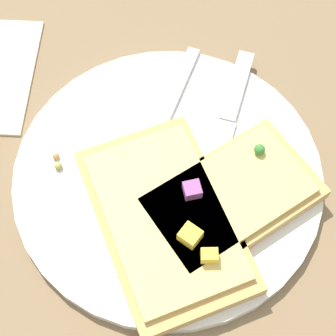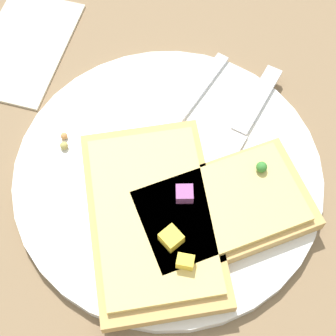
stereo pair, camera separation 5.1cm
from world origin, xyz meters
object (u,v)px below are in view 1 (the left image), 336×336
Objects in this scene: plate at (168,176)px; fork at (158,142)px; pizza_slice_main at (167,219)px; pizza_slice_corner at (228,198)px; knife at (224,129)px.

fork reaches higher than plate.
pizza_slice_main is (0.05, 0.00, 0.02)m from plate.
pizza_slice_main reaches higher than pizza_slice_corner.
fork is at bearing 101.67° from pizza_slice_corner.
knife is at bearing 133.78° from plate.
fork is 0.99× the size of pizza_slice_main.
pizza_slice_corner is (0.03, 0.06, 0.02)m from plate.
knife is 0.11m from pizza_slice_main.
knife is 1.23× the size of pizza_slice_corner.
pizza_slice_corner is (0.08, 0.00, 0.01)m from knife.
knife reaches higher than plate.
plate is 0.04m from fork.
knife is at bearing 122.82° from fork.
pizza_slice_corner reaches higher than plate.
plate is 1.38× the size of fork.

